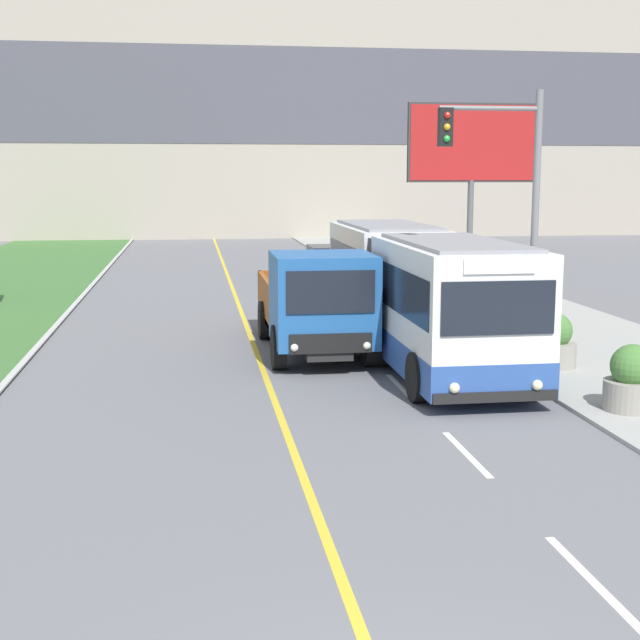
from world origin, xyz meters
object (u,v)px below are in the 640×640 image
Objects in this scene: dump_truck at (317,305)px; traffic_light_mast at (508,198)px; city_bus at (416,292)px; billboard_large at (472,149)px; planter_round_second at (554,343)px; planter_round_near at (632,381)px; car_distant at (328,264)px.

dump_truck is 5.30m from traffic_light_mast.
city_bus is 1.97× the size of traffic_light_mast.
planter_round_second is at bearing -100.10° from billboard_large.
billboard_large reaches higher than city_bus.
traffic_light_mast is 4.89m from planter_round_near.
billboard_large reaches higher than dump_truck.
dump_truck is at bearing 158.23° from planter_round_second.
city_bus is 13.82m from billboard_large.
dump_truck reaches higher than planter_round_near.
billboard_large is (5.26, 12.18, 3.86)m from city_bus.
dump_truck is at bearing -99.60° from car_distant.
city_bus is 3.71m from planter_round_second.
dump_truck is 15.31m from billboard_large.
planter_round_near is (2.36, -22.16, -0.05)m from car_distant.
billboard_large is at bearing 58.11° from dump_truck.
planter_round_second is (5.19, -2.07, -0.68)m from dump_truck.
traffic_light_mast is at bearing -104.81° from billboard_large.
planter_round_near is 3.85m from planter_round_second.
car_distant is at bearing 96.08° from planter_round_near.
traffic_light_mast is (1.27, -2.92, 2.39)m from city_bus.
car_distant reaches higher than planter_round_second.
planter_round_second reaches higher than planter_round_near.
dump_truck is 7.85m from planter_round_near.
planter_round_near is at bearing -83.92° from car_distant.
billboard_large is (3.99, 15.10, 1.46)m from traffic_light_mast.
city_bus reaches higher than planter_round_near.
city_bus is 15.92m from car_distant.
traffic_light_mast reaches higher than city_bus.
dump_truck is at bearing -172.34° from city_bus.
billboard_large is at bearing -36.33° from car_distant.
planter_round_near is (1.31, -3.34, -3.32)m from traffic_light_mast.
dump_truck is at bearing -121.89° from billboard_large.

